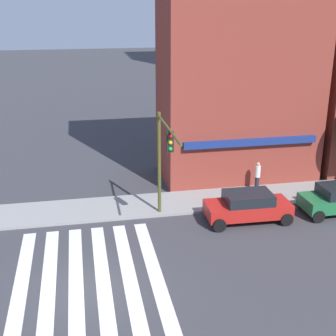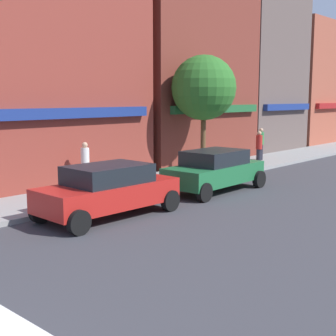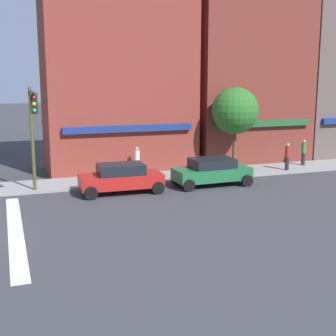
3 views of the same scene
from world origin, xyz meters
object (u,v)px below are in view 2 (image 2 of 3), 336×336
pedestrian_white_shirt (85,164)px  pedestrian_green_top (261,143)px  sedan_green (215,170)px  street_tree (204,88)px  sedan_red (108,189)px  pedestrian_red_jacket (259,148)px

pedestrian_white_shirt → pedestrian_green_top: same height
sedan_green → pedestrian_white_shirt: (-3.45, 3.56, 0.23)m
street_tree → sedan_red: bearing=-161.2°
pedestrian_green_top → sedan_green: bearing=-117.8°
sedan_green → street_tree: size_ratio=0.82×
sedan_green → pedestrian_green_top: bearing=18.4°
pedestrian_white_shirt → street_tree: street_tree is taller
sedan_red → street_tree: (8.20, 2.80, 3.18)m
pedestrian_green_top → pedestrian_red_jacket: 2.34m
pedestrian_white_shirt → street_tree: size_ratio=0.33×
sedan_green → pedestrian_green_top: size_ratio=2.51×
sedan_green → pedestrian_red_jacket: pedestrian_red_jacket is taller
sedan_red → pedestrian_white_shirt: bearing=63.3°
sedan_green → pedestrian_red_jacket: bearing=15.1°
sedan_green → pedestrian_green_top: (8.31, 2.98, 0.23)m
sedan_red → pedestrian_green_top: 13.99m
sedan_green → street_tree: (2.85, 2.80, 3.18)m
sedan_red → pedestrian_green_top: size_ratio=2.51×
pedestrian_white_shirt → pedestrian_red_jacket: 9.86m
street_tree → pedestrian_red_jacket: bearing=-15.5°
street_tree → pedestrian_white_shirt: bearing=173.1°
pedestrian_green_top → sedan_red: bearing=-125.3°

